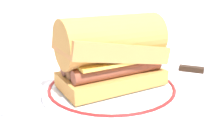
# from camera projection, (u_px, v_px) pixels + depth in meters

# --- Properties ---
(ground_plane) EXTENTS (1.50, 1.50, 0.00)m
(ground_plane) POSITION_uv_depth(u_px,v_px,m) (102.00, 93.00, 0.47)
(ground_plane) COLOR silver
(plate) EXTENTS (0.25, 0.25, 0.01)m
(plate) POSITION_uv_depth(u_px,v_px,m) (112.00, 89.00, 0.47)
(plate) COLOR white
(plate) RESTS_ON ground_plane
(sausage_sandwich) EXTENTS (0.21, 0.15, 0.13)m
(sausage_sandwich) POSITION_uv_depth(u_px,v_px,m) (112.00, 52.00, 0.45)
(sausage_sandwich) COLOR #CC8F45
(sausage_sandwich) RESTS_ON plate
(salt_shaker) EXTENTS (0.03, 0.03, 0.07)m
(salt_shaker) POSITION_uv_depth(u_px,v_px,m) (8.00, 119.00, 0.31)
(salt_shaker) COLOR white
(salt_shaker) RESTS_ON ground_plane
(butter_knife) EXTENTS (0.13, 0.09, 0.01)m
(butter_knife) POSITION_uv_depth(u_px,v_px,m) (178.00, 68.00, 0.60)
(butter_knife) COLOR silver
(butter_knife) RESTS_ON ground_plane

